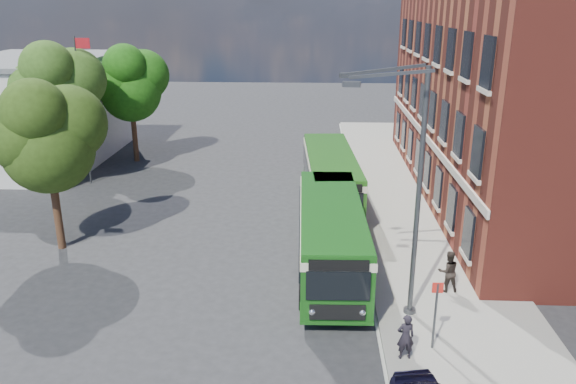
{
  "coord_description": "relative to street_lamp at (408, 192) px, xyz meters",
  "views": [
    {
      "loc": [
        1.66,
        -20.19,
        10.91
      ],
      "look_at": [
        0.39,
        5.39,
        2.2
      ],
      "focal_mm": 35.0,
      "sensor_mm": 36.0,
      "label": 1
    }
  ],
  "objects": [
    {
      "name": "kerb_line",
      "position": [
        -0.89,
        10.0,
        -4.79
      ],
      "size": [
        0.12,
        48.0,
        0.01
      ],
      "primitive_type": "cube",
      "color": "beige",
      "rests_on": "ground"
    },
    {
      "name": "bus_stop_sign",
      "position": [
        0.76,
        -2.2,
        -3.28
      ],
      "size": [
        0.35,
        0.08,
        2.52
      ],
      "color": "#3C3E42",
      "rests_on": "ground"
    },
    {
      "name": "pedestrian_b",
      "position": [
        2.06,
        1.7,
        -3.8
      ],
      "size": [
        0.89,
        0.73,
        1.68
      ],
      "primitive_type": "imported",
      "rotation": [
        0.0,
        0.0,
        3.26
      ],
      "color": "black",
      "rests_on": "pavement"
    },
    {
      "name": "tree_mid",
      "position": [
        -18.62,
        14.79,
        1.21
      ],
      "size": [
        5.24,
        4.98,
        8.84
      ],
      "color": "#392215",
      "rests_on": "ground"
    },
    {
      "name": "tree_left",
      "position": [
        -14.86,
        5.19,
        0.6
      ],
      "size": [
        4.71,
        4.48,
        7.95
      ],
      "color": "#392215",
      "rests_on": "ground"
    },
    {
      "name": "pedestrian_a",
      "position": [
        -0.24,
        -2.8,
        -3.86
      ],
      "size": [
        0.62,
        0.46,
        1.55
      ],
      "primitive_type": "imported",
      "rotation": [
        0.0,
        0.0,
        3.3
      ],
      "color": "black",
      "rests_on": "pavement"
    },
    {
      "name": "street_lamp",
      "position": [
        0.0,
        0.0,
        0.0
      ],
      "size": [
        2.96,
        2.38,
        9.0
      ],
      "color": "#3C3E42",
      "rests_on": "ground"
    },
    {
      "name": "bus_rear",
      "position": [
        -2.3,
        11.59,
        -2.96
      ],
      "size": [
        3.23,
        10.34,
        3.02
      ],
      "color": "#215915",
      "rests_on": "ground"
    },
    {
      "name": "flagpole",
      "position": [
        -17.29,
        15.0,
        0.15
      ],
      "size": [
        0.95,
        0.1,
        9.0
      ],
      "color": "#3C3E42",
      "rests_on": "ground"
    },
    {
      "name": "bus_front",
      "position": [
        -2.46,
        3.37,
        -2.96
      ],
      "size": [
        2.84,
        9.93,
        3.02
      ],
      "color": "#154D13",
      "rests_on": "ground"
    },
    {
      "name": "brick_office",
      "position": [
        9.16,
        14.0,
        2.18
      ],
      "size": [
        12.1,
        26.0,
        14.2
      ],
      "color": "maroon",
      "rests_on": "ground"
    },
    {
      "name": "white_building",
      "position": [
        -22.84,
        20.0,
        -1.13
      ],
      "size": [
        9.4,
        13.4,
        7.3
      ],
      "color": "beige",
      "rests_on": "ground"
    },
    {
      "name": "ground",
      "position": [
        -4.84,
        2.0,
        -4.79
      ],
      "size": [
        120.0,
        120.0,
        0.0
      ],
      "primitive_type": "plane",
      "color": "#28282B",
      "rests_on": "ground"
    },
    {
      "name": "tree_right",
      "position": [
        -15.97,
        20.25,
        0.84
      ],
      "size": [
        4.91,
        4.67,
        8.29
      ],
      "color": "#392215",
      "rests_on": "ground"
    },
    {
      "name": "pavement",
      "position": [
        2.16,
        10.0,
        -4.72
      ],
      "size": [
        6.0,
        48.0,
        0.15
      ],
      "primitive_type": "cube",
      "color": "gray",
      "rests_on": "ground"
    }
  ]
}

